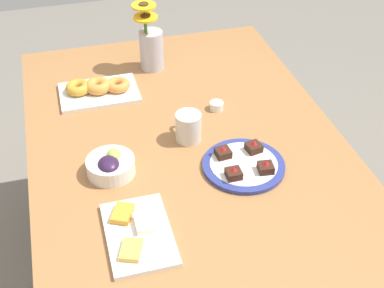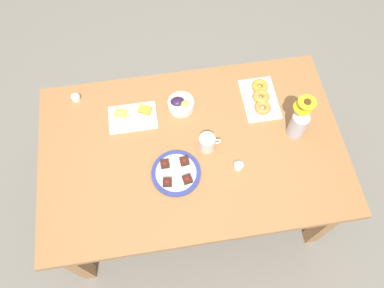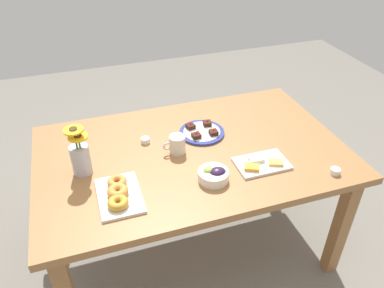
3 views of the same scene
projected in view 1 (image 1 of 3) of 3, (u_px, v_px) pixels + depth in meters
dining_table at (192, 174)px, 1.72m from camera, size 1.60×1.00×0.74m
coffee_mug at (188, 127)px, 1.70m from camera, size 0.12×0.08×0.10m
grape_bowl at (111, 165)px, 1.58m from camera, size 0.14×0.14×0.07m
cheese_platter at (138, 232)px, 1.40m from camera, size 0.26×0.17×0.03m
croissant_platter at (98, 89)px, 1.93m from camera, size 0.19×0.28×0.05m
jam_cup_berry at (217, 105)px, 1.86m from camera, size 0.05×0.05×0.03m
dessert_plate at (244, 165)px, 1.62m from camera, size 0.25×0.25×0.05m
flower_vase at (151, 46)px, 2.03m from camera, size 0.10×0.11×0.27m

